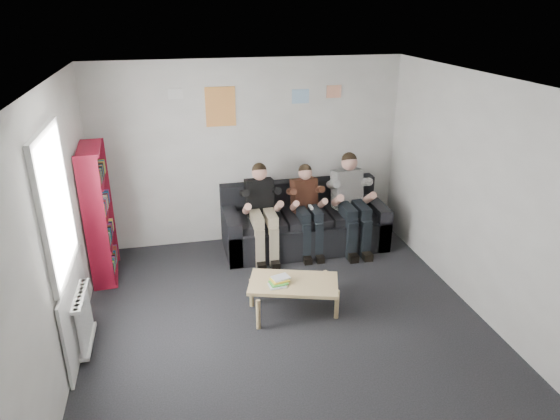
{
  "coord_description": "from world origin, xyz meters",
  "views": [
    {
      "loc": [
        -1.1,
        -4.49,
        3.4
      ],
      "look_at": [
        0.19,
        1.3,
        0.92
      ],
      "focal_mm": 32.0,
      "sensor_mm": 36.0,
      "label": 1
    }
  ],
  "objects_px": {
    "person_left": "(262,212)",
    "person_middle": "(308,210)",
    "sofa": "(303,225)",
    "bookshelf": "(99,214)",
    "person_right": "(352,203)",
    "coffee_table": "(293,286)"
  },
  "relations": [
    {
      "from": "sofa",
      "to": "person_middle",
      "type": "bearing_deg",
      "value": -90.0
    },
    {
      "from": "sofa",
      "to": "person_right",
      "type": "bearing_deg",
      "value": -17.73
    },
    {
      "from": "bookshelf",
      "to": "coffee_table",
      "type": "relative_size",
      "value": 1.74
    },
    {
      "from": "person_middle",
      "to": "person_right",
      "type": "distance_m",
      "value": 0.66
    },
    {
      "from": "bookshelf",
      "to": "person_right",
      "type": "relative_size",
      "value": 1.26
    },
    {
      "from": "sofa",
      "to": "person_right",
      "type": "xyz_separation_m",
      "value": [
        0.66,
        -0.21,
        0.37
      ]
    },
    {
      "from": "sofa",
      "to": "person_left",
      "type": "height_order",
      "value": "person_left"
    },
    {
      "from": "bookshelf",
      "to": "person_middle",
      "type": "height_order",
      "value": "bookshelf"
    },
    {
      "from": "person_middle",
      "to": "person_right",
      "type": "bearing_deg",
      "value": -9.86
    },
    {
      "from": "person_middle",
      "to": "person_right",
      "type": "height_order",
      "value": "person_right"
    },
    {
      "from": "bookshelf",
      "to": "person_left",
      "type": "xyz_separation_m",
      "value": [
        2.14,
        0.09,
        -0.21
      ]
    },
    {
      "from": "person_left",
      "to": "person_right",
      "type": "height_order",
      "value": "person_right"
    },
    {
      "from": "sofa",
      "to": "person_right",
      "type": "relative_size",
      "value": 1.68
    },
    {
      "from": "coffee_table",
      "to": "person_left",
      "type": "xyz_separation_m",
      "value": [
        -0.08,
        1.49,
        0.32
      ]
    },
    {
      "from": "sofa",
      "to": "bookshelf",
      "type": "relative_size",
      "value": 1.33
    },
    {
      "from": "person_left",
      "to": "person_middle",
      "type": "bearing_deg",
      "value": -0.6
    },
    {
      "from": "bookshelf",
      "to": "person_right",
      "type": "height_order",
      "value": "bookshelf"
    },
    {
      "from": "bookshelf",
      "to": "person_left",
      "type": "bearing_deg",
      "value": -1.65
    },
    {
      "from": "bookshelf",
      "to": "person_middle",
      "type": "xyz_separation_m",
      "value": [
        2.8,
        0.1,
        -0.23
      ]
    },
    {
      "from": "person_left",
      "to": "person_right",
      "type": "bearing_deg",
      "value": -1.07
    },
    {
      "from": "person_left",
      "to": "person_middle",
      "type": "xyz_separation_m",
      "value": [
        0.66,
        0.0,
        -0.02
      ]
    },
    {
      "from": "person_middle",
      "to": "coffee_table",
      "type": "bearing_deg",
      "value": -120.33
    }
  ]
}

